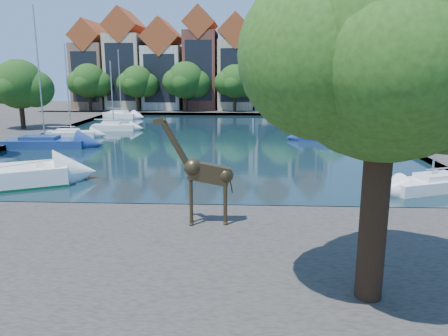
% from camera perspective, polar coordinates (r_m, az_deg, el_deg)
% --- Properties ---
extents(ground, '(160.00, 160.00, 0.00)m').
position_cam_1_polar(ground, '(22.75, -6.84, -5.86)').
color(ground, '#38332B').
rests_on(ground, ground).
extents(water_basin, '(38.00, 50.00, 0.08)m').
position_cam_1_polar(water_basin, '(45.96, -1.91, 3.77)').
color(water_basin, black).
rests_on(water_basin, ground).
extents(near_quay, '(50.00, 14.00, 0.50)m').
position_cam_1_polar(near_quay, '(16.29, -11.02, -12.85)').
color(near_quay, '#45423C').
rests_on(near_quay, ground).
extents(far_quay, '(60.00, 16.00, 0.50)m').
position_cam_1_polar(far_quay, '(77.64, 0.03, 7.62)').
color(far_quay, '#45423C').
rests_on(far_quay, ground).
extents(plane_tree, '(8.32, 6.40, 10.62)m').
position_cam_1_polar(plane_tree, '(12.84, 21.02, 13.91)').
color(plane_tree, '#332114').
rests_on(plane_tree, near_quay).
extents(townhouse_west_end, '(5.44, 9.18, 14.93)m').
position_cam_1_polar(townhouse_west_end, '(81.72, -16.70, 12.35)').
color(townhouse_west_end, brown).
rests_on(townhouse_west_end, far_quay).
extents(townhouse_west_mid, '(5.94, 9.18, 16.79)m').
position_cam_1_polar(townhouse_west_mid, '(79.97, -12.57, 13.20)').
color(townhouse_west_mid, '#B8AD8D').
rests_on(townhouse_west_mid, far_quay).
extents(townhouse_west_inner, '(6.43, 9.18, 15.15)m').
position_cam_1_polar(townhouse_west_inner, '(78.53, -7.84, 12.75)').
color(townhouse_west_inner, beige).
rests_on(townhouse_west_inner, far_quay).
extents(townhouse_center, '(5.44, 9.18, 16.93)m').
position_cam_1_polar(townhouse_center, '(77.62, -3.01, 13.60)').
color(townhouse_center, brown).
rests_on(townhouse_center, far_quay).
extents(townhouse_east_inner, '(5.94, 9.18, 15.79)m').
position_cam_1_polar(townhouse_east_inner, '(77.25, 1.55, 13.14)').
color(townhouse_east_inner, '#C3B18B').
rests_on(townhouse_east_inner, far_quay).
extents(townhouse_east_mid, '(6.43, 9.18, 16.65)m').
position_cam_1_polar(townhouse_east_mid, '(77.38, 6.50, 13.34)').
color(townhouse_east_mid, beige).
rests_on(townhouse_east_mid, far_quay).
extents(townhouse_east_end, '(5.44, 9.18, 14.43)m').
position_cam_1_polar(townhouse_east_end, '(78.04, 11.36, 12.44)').
color(townhouse_east_end, brown).
rests_on(townhouse_east_end, far_quay).
extents(far_tree_far_west, '(7.28, 5.60, 7.68)m').
position_cam_1_polar(far_tree_far_west, '(76.20, -17.17, 10.68)').
color(far_tree_far_west, '#332114').
rests_on(far_tree_far_west, far_quay).
extents(far_tree_west, '(6.76, 5.20, 7.36)m').
position_cam_1_polar(far_tree_west, '(73.90, -11.22, 10.87)').
color(far_tree_west, '#332114').
rests_on(far_tree_west, far_quay).
extents(far_tree_mid_west, '(7.80, 6.00, 8.00)m').
position_cam_1_polar(far_tree_mid_west, '(72.40, -4.94, 11.20)').
color(far_tree_mid_west, '#332114').
rests_on(far_tree_mid_west, far_quay).
extents(far_tree_mid_east, '(7.02, 5.40, 7.52)m').
position_cam_1_polar(far_tree_mid_east, '(71.78, 1.52, 11.09)').
color(far_tree_mid_east, '#332114').
rests_on(far_tree_mid_east, far_quay).
extents(far_tree_east, '(7.54, 5.80, 7.84)m').
position_cam_1_polar(far_tree_east, '(72.04, 8.02, 11.07)').
color(far_tree_east, '#332114').
rests_on(far_tree_east, far_quay).
extents(far_tree_far_east, '(6.76, 5.20, 7.36)m').
position_cam_1_polar(far_tree_far_east, '(73.19, 14.36, 10.70)').
color(far_tree_far_east, '#332114').
rests_on(far_tree_far_east, far_quay).
extents(side_tree_left_far, '(7.28, 5.60, 7.88)m').
position_cam_1_polar(side_tree_left_far, '(55.54, -25.08, 9.69)').
color(side_tree_left_far, '#332114').
rests_on(side_tree_left_far, left_quay).
extents(giraffe_statue, '(3.34, 0.72, 4.76)m').
position_cam_1_polar(giraffe_statue, '(18.99, -2.74, -0.61)').
color(giraffe_statue, '#372D1B').
rests_on(giraffe_statue, near_quay).
extents(sailboat_left_b, '(7.70, 3.11, 12.69)m').
position_cam_1_polar(sailboat_left_b, '(44.26, -22.32, 3.28)').
color(sailboat_left_b, navy).
rests_on(sailboat_left_b, water_basin).
extents(sailboat_left_c, '(5.33, 2.48, 9.78)m').
position_cam_1_polar(sailboat_left_c, '(49.89, -19.35, 4.39)').
color(sailboat_left_c, white).
rests_on(sailboat_left_c, water_basin).
extents(sailboat_left_d, '(5.01, 2.08, 8.11)m').
position_cam_1_polar(sailboat_left_d, '(54.08, -14.21, 5.38)').
color(sailboat_left_d, white).
rests_on(sailboat_left_d, water_basin).
extents(sailboat_left_e, '(5.96, 3.90, 10.01)m').
position_cam_1_polar(sailboat_left_e, '(68.19, -13.26, 6.91)').
color(sailboat_left_e, white).
rests_on(sailboat_left_e, water_basin).
extents(sailboat_right_a, '(5.93, 3.90, 11.07)m').
position_cam_1_polar(sailboat_right_a, '(29.11, 25.48, -1.56)').
color(sailboat_right_a, silver).
rests_on(sailboat_right_a, water_basin).
extents(sailboat_right_b, '(5.66, 2.24, 9.58)m').
position_cam_1_polar(sailboat_right_b, '(46.13, 13.12, 4.12)').
color(sailboat_right_b, navy).
rests_on(sailboat_right_b, water_basin).
extents(sailboat_right_c, '(5.73, 2.27, 12.43)m').
position_cam_1_polar(sailboat_right_c, '(56.02, 14.16, 5.73)').
color(sailboat_right_c, white).
rests_on(sailboat_right_c, water_basin).
extents(sailboat_right_d, '(6.02, 4.05, 9.32)m').
position_cam_1_polar(sailboat_right_d, '(58.49, 12.17, 6.01)').
color(sailboat_right_d, white).
rests_on(sailboat_right_d, water_basin).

